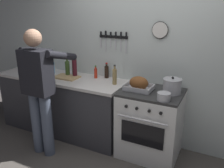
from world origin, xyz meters
TOP-DOWN VIEW (x-y plane):
  - wall_back at (0.00, 1.35)m, footprint 6.00×0.13m
  - counter_block at (-1.20, 0.99)m, footprint 2.03×0.65m
  - stove at (0.22, 0.99)m, footprint 0.76×0.67m
  - person_cook at (-1.07, 0.39)m, footprint 0.51×0.63m
  - roasting_pan at (0.05, 0.96)m, footprint 0.35×0.26m
  - stock_pot at (0.45, 1.04)m, footprint 0.22×0.22m
  - saucepan at (0.43, 0.77)m, footprint 0.15×0.15m
  - cutting_board at (-1.08, 0.98)m, footprint 0.36×0.24m
  - bottle_wine_red at (-1.00, 1.07)m, footprint 0.07×0.07m
  - bottle_soy_sauce at (-0.55, 1.24)m, footprint 0.06×0.06m
  - bottle_olive_oil at (-1.12, 1.07)m, footprint 0.07×0.07m
  - bottle_hot_sauce at (-0.69, 1.16)m, footprint 0.05×0.05m
  - bottle_vinegar at (-0.32, 1.03)m, footprint 0.06×0.06m
  - bottle_dish_soap at (-1.42, 1.07)m, footprint 0.07×0.07m

SIDE VIEW (x-z plane):
  - stove at x=0.22m, z-range 0.00..0.90m
  - counter_block at x=-1.20m, z-range 0.00..0.90m
  - cutting_board at x=-1.08m, z-range 0.90..0.92m
  - saucepan at x=0.43m, z-range 0.90..0.99m
  - person_cook at x=-1.07m, z-range 0.12..1.78m
  - bottle_hot_sauce at x=-0.69m, z-range 0.88..1.07m
  - roasting_pan at x=0.05m, z-range 0.89..1.07m
  - stock_pot at x=0.45m, z-range 0.89..1.10m
  - bottle_soy_sauce at x=-0.55m, z-range 0.88..1.11m
  - bottle_dish_soap at x=-1.42m, z-range 0.88..1.11m
  - bottle_vinegar at x=-0.32m, z-range 0.88..1.15m
  - bottle_olive_oil at x=-1.12m, z-range 0.88..1.16m
  - bottle_wine_red at x=-1.00m, z-range 0.87..1.20m
  - wall_back at x=0.00m, z-range 0.00..2.60m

